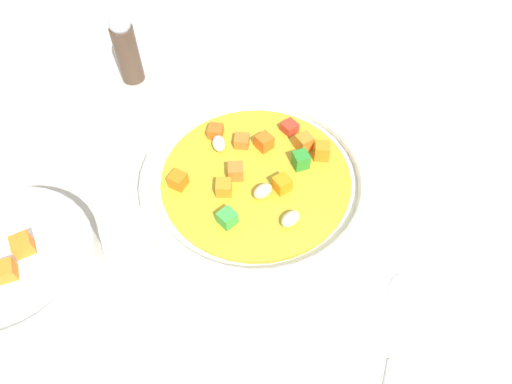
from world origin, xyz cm
name	(u,v)px	position (x,y,z in cm)	size (l,w,h in cm)	color
ground_plane	(256,215)	(0.00, 0.00, -1.00)	(140.00, 140.00, 2.00)	#BAB2A0
soup_bowl_main	(256,190)	(0.01, -0.01, 3.04)	(20.67, 20.67, 6.61)	white
spoon	(395,341)	(-16.91, -2.92, 0.36)	(14.05, 16.22, 0.79)	silver
side_bowl_small	(11,269)	(3.81, 21.53, 2.43)	(14.57, 14.57, 5.32)	white
pepper_shaker	(126,48)	(24.06, 2.95, 4.36)	(2.69, 2.69, 8.75)	#4C3828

